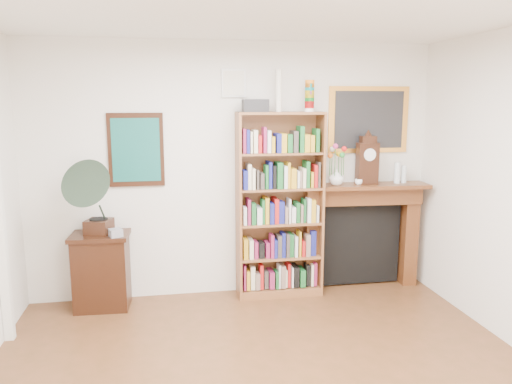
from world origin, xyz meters
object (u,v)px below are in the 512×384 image
side_cabinet (102,271)px  bottle_left (397,173)px  mantel_clock (367,161)px  teacup (359,182)px  cd_stack (116,233)px  bottle_right (404,174)px  fireplace (361,226)px  gramophone (95,193)px  bookshelf (280,195)px  flower_vase (336,177)px

side_cabinet → bottle_left: bearing=4.0°
mantel_clock → teacup: mantel_clock is taller
cd_stack → bottle_right: 3.26m
teacup → side_cabinet: bearing=-179.5°
cd_stack → mantel_clock: (2.76, 0.20, 0.65)m
fireplace → gramophone: (-2.92, -0.25, 0.53)m
bookshelf → cd_stack: size_ratio=19.64×
teacup → cd_stack: bearing=-176.5°
flower_vase → teacup: size_ratio=2.03×
teacup → bottle_left: size_ratio=0.36×
gramophone → bottle_left: gramophone is taller
side_cabinet → fireplace: 2.93m
bookshelf → fireplace: (0.99, 0.08, -0.41)m
bookshelf → bottle_right: 1.48m
bookshelf → mantel_clock: 1.07m
bookshelf → cd_stack: 1.78m
bookshelf → teacup: bearing=-0.8°
side_cabinet → gramophone: bearing=-89.4°
bookshelf → gramophone: (-1.93, -0.16, 0.11)m
mantel_clock → teacup: bearing=-162.4°
fireplace → gramophone: gramophone is taller
side_cabinet → bottle_right: 3.51m
bookshelf → bottle_right: bookshelf is taller
bookshelf → side_cabinet: 2.06m
mantel_clock → bottle_left: 0.39m
side_cabinet → fireplace: size_ratio=0.54×
side_cabinet → fireplace: fireplace is taller
mantel_clock → flower_vase: (-0.36, 0.00, -0.18)m
teacup → bookshelf: bearing=178.7°
bookshelf → teacup: size_ratio=27.58×
fireplace → bottle_left: 0.74m
side_cabinet → mantel_clock: size_ratio=1.48×
teacup → bottle_right: bottle_right is taller
flower_vase → teacup: 0.26m
gramophone → cd_stack: bearing=10.6°
flower_vase → cd_stack: bearing=-175.2°
mantel_clock → bookshelf: bearing=179.9°
gramophone → teacup: gramophone is taller
fireplace → mantel_clock: (0.02, -0.07, 0.76)m
flower_vase → bottle_right: (0.81, 0.01, 0.01)m
bottle_left → flower_vase: bearing=179.7°
side_cabinet → mantel_clock: mantel_clock is taller
gramophone → mantel_clock: 2.95m
cd_stack → bottle_right: bearing=3.7°
gramophone → cd_stack: size_ratio=6.67×
bookshelf → flower_vase: size_ratio=13.56×
flower_vase → teacup: flower_vase is taller
gramophone → teacup: size_ratio=9.36×
cd_stack → bookshelf: bearing=6.0°
mantel_clock → bottle_left: (0.37, -0.00, -0.14)m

